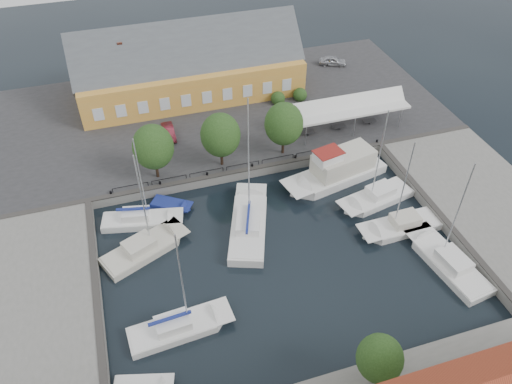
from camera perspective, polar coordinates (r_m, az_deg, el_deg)
ground at (r=47.14m, az=2.19°, el=-5.97°), size 140.00×140.00×0.00m
north_quay at (r=63.99m, az=-4.60°, el=8.95°), size 56.00×26.00×1.00m
west_quay at (r=45.40m, az=-24.87°, el=-12.88°), size 12.00×24.00×1.00m
east_quay at (r=55.23m, az=25.06°, el=-1.52°), size 12.00×24.00×1.00m
quay_edge_fittings at (r=49.57m, az=0.45°, el=-1.29°), size 56.00×24.72×0.40m
warehouse at (r=66.24m, az=-8.17°, el=13.78°), size 28.56×14.00×9.55m
tent_canopy at (r=59.76m, az=10.58°, el=9.39°), size 14.00×4.00×2.83m
quay_trees at (r=52.25m, az=-4.09°, el=6.51°), size 18.20×4.20×6.30m
car_silver at (r=74.57m, az=8.77°, el=14.60°), size 4.14×2.97×1.31m
car_red at (r=59.24m, az=-9.97°, el=6.77°), size 1.33×3.73×1.22m
center_sailboat at (r=48.29m, az=-0.84°, el=-3.86°), size 6.61×11.00×14.43m
trawler at (r=54.20m, az=9.33°, el=2.37°), size 12.22×5.86×5.00m
east_boat_a at (r=52.77m, az=13.62°, el=-0.72°), size 8.57×4.39×11.69m
east_boat_b at (r=50.27m, az=16.17°, el=-3.87°), size 8.21×2.86×11.10m
east_boat_c at (r=48.31m, az=21.10°, el=-7.71°), size 4.14×9.50×11.67m
west_boat_a at (r=50.15m, az=-13.04°, el=-3.26°), size 8.18×3.88×10.62m
west_boat_b at (r=47.40m, az=-12.70°, el=-6.48°), size 8.68×5.97×11.38m
west_boat_d at (r=41.56m, az=-8.87°, el=-15.18°), size 8.62×3.16×11.30m
launch_nw at (r=51.44m, az=-9.68°, el=-1.57°), size 4.39×3.71×0.88m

